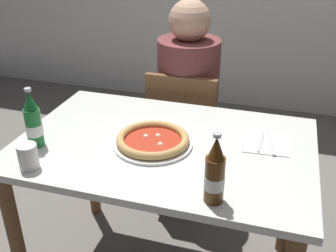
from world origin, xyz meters
TOP-DOWN VIEW (x-y plane):
  - dining_table_main at (0.00, 0.00)m, footprint 1.20×0.80m
  - chair_behind_table at (-0.07, 0.61)m, footprint 0.40×0.40m
  - diner_seated at (-0.07, 0.66)m, footprint 0.34×0.34m
  - pizza_margherita_near at (-0.04, -0.04)m, footprint 0.32×0.32m
  - beer_bottle_left at (-0.49, -0.17)m, footprint 0.07×0.07m
  - beer_bottle_center at (0.26, -0.32)m, footprint 0.07×0.07m
  - napkin_with_cutlery at (0.40, 0.11)m, footprint 0.19×0.19m
  - paper_cup at (-0.42, -0.32)m, footprint 0.07×0.07m

SIDE VIEW (x-z plane):
  - chair_behind_table at x=-0.07m, z-range 0.06..0.91m
  - diner_seated at x=-0.07m, z-range -0.02..1.19m
  - dining_table_main at x=0.00m, z-range 0.26..1.01m
  - napkin_with_cutlery at x=0.40m, z-range 0.75..0.76m
  - pizza_margherita_near at x=-0.04m, z-range 0.75..0.79m
  - paper_cup at x=-0.42m, z-range 0.75..0.84m
  - beer_bottle_left at x=-0.49m, z-range 0.73..0.98m
  - beer_bottle_center at x=0.26m, z-range 0.73..0.98m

